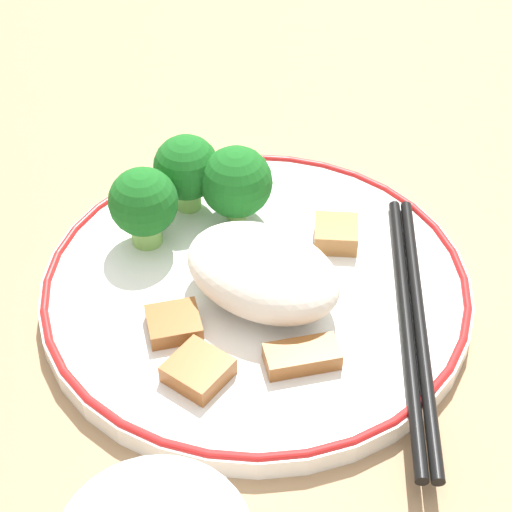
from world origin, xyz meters
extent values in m
plane|color=#9E7A56|center=(0.00, 0.00, 0.00)|extent=(3.00, 3.00, 0.00)
cylinder|color=white|center=(0.00, 0.00, 0.01)|extent=(0.26, 0.26, 0.01)
torus|color=red|center=(0.00, 0.00, 0.01)|extent=(0.25, 0.25, 0.00)
ellipsoid|color=white|center=(0.01, -0.01, 0.03)|extent=(0.09, 0.07, 0.04)
cylinder|color=#7FB756|center=(-0.04, 0.04, 0.02)|extent=(0.01, 0.01, 0.01)
sphere|color=#19601E|center=(-0.04, 0.04, 0.04)|extent=(0.05, 0.05, 0.05)
cylinder|color=#7FB756|center=(-0.08, 0.03, 0.02)|extent=(0.02, 0.02, 0.02)
sphere|color=#19601E|center=(-0.08, 0.03, 0.04)|extent=(0.04, 0.04, 0.04)
cylinder|color=#7FB756|center=(-0.08, -0.01, 0.02)|extent=(0.02, 0.02, 0.02)
sphere|color=#19601E|center=(-0.08, -0.01, 0.04)|extent=(0.04, 0.04, 0.04)
cube|color=brown|center=(-0.02, -0.06, 0.02)|extent=(0.04, 0.04, 0.01)
cube|color=brown|center=(0.01, -0.08, 0.02)|extent=(0.03, 0.03, 0.01)
cube|color=#9E6633|center=(0.02, 0.06, 0.02)|extent=(0.04, 0.04, 0.01)
cube|color=brown|center=(0.06, -0.04, 0.02)|extent=(0.04, 0.04, 0.01)
cylinder|color=black|center=(0.10, 0.02, 0.02)|extent=(0.11, 0.18, 0.01)
cylinder|color=black|center=(0.09, 0.02, 0.02)|extent=(0.11, 0.18, 0.01)
camera|label=1|loc=(0.20, -0.30, 0.37)|focal=60.00mm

